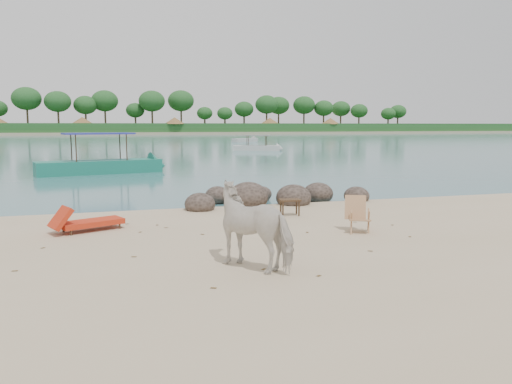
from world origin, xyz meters
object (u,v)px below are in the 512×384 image
(deck_chair, at_px, (360,216))
(boat_near, at_px, (99,140))
(lounge_chair, at_px, (92,220))
(cow, at_px, (257,226))
(boulders, at_px, (271,198))
(side_table, at_px, (290,209))

(deck_chair, distance_m, boat_near, 18.82)
(lounge_chair, bearing_deg, deck_chair, -41.94)
(deck_chair, relative_size, boat_near, 0.12)
(deck_chair, bearing_deg, boat_near, 135.85)
(cow, xyz_separation_m, lounge_chair, (-2.95, 4.06, -0.48))
(boulders, relative_size, lounge_chair, 3.45)
(cow, xyz_separation_m, deck_chair, (3.13, 2.04, -0.33))
(boat_near, bearing_deg, deck_chair, -84.12)
(cow, relative_size, boat_near, 0.24)
(cow, relative_size, deck_chair, 2.09)
(cow, relative_size, lounge_chair, 0.98)
(cow, height_order, deck_chair, cow)
(boulders, bearing_deg, side_table, -95.37)
(cow, distance_m, side_table, 5.16)
(lounge_chair, height_order, deck_chair, deck_chair)
(cow, bearing_deg, boulders, -147.58)
(boulders, bearing_deg, boat_near, 113.68)
(side_table, relative_size, boat_near, 0.08)
(side_table, xyz_separation_m, lounge_chair, (-5.26, -0.53, 0.04))
(side_table, bearing_deg, cow, -110.56)
(boulders, xyz_separation_m, side_table, (-0.23, -2.41, 0.04))
(boulders, distance_m, boat_near, 14.02)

